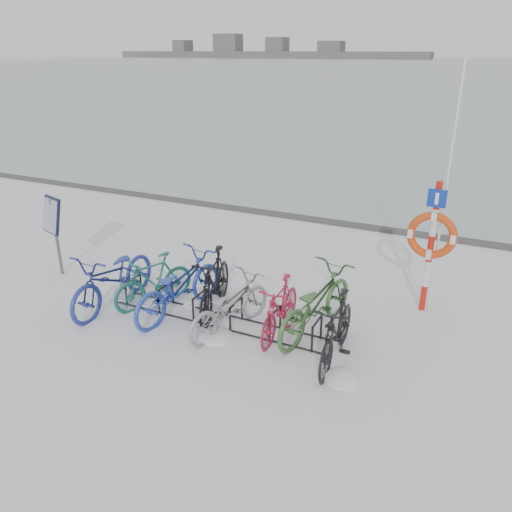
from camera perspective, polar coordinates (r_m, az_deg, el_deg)
ground at (r=8.79m, az=-4.36°, el=-7.40°), size 900.00×900.00×0.00m
ice_sheet at (r=161.68m, az=25.49°, el=18.95°), size 400.00×298.00×0.02m
quay_edge at (r=13.76m, az=7.82°, el=3.98°), size 400.00×0.25×0.10m
bike_rack at (r=8.70m, az=-4.39°, el=-6.36°), size 4.00×0.48×0.46m
info_board at (r=10.86m, az=-22.23°, el=3.85°), size 0.59×0.36×1.67m
lifebuoy_station at (r=8.99m, az=19.48°, el=2.22°), size 0.83×0.23×4.32m
shoreline at (r=294.81m, az=0.13°, el=22.21°), size 180.00×12.00×9.50m
bike_0 at (r=9.41m, az=-15.96°, el=-2.22°), size 0.78×2.20×1.15m
bike_1 at (r=9.33m, az=-11.63°, el=-2.59°), size 1.05×1.68×0.98m
bike_2 at (r=8.90m, az=-8.86°, el=-3.16°), size 1.10×2.23×1.12m
bike_3 at (r=8.85m, az=-4.75°, el=-2.95°), size 1.03×2.01×1.16m
bike_4 at (r=8.29m, az=-3.06°, el=-5.48°), size 1.11×1.96×0.97m
bike_5 at (r=8.21m, az=2.76°, el=-5.77°), size 0.51×1.64×0.98m
bike_6 at (r=8.27m, az=6.83°, el=-5.11°), size 1.18×2.26×1.13m
bike_7 at (r=7.59m, az=9.23°, el=-8.16°), size 0.57×1.81×1.08m
snow_drifts at (r=8.52m, az=-1.86°, el=-8.40°), size 5.32×2.04×0.20m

